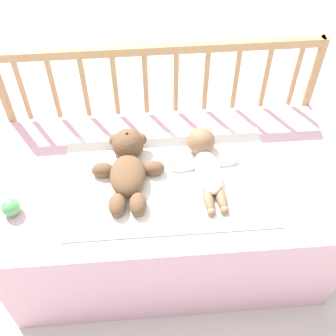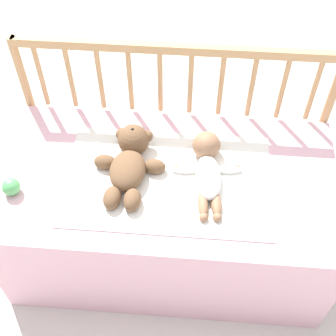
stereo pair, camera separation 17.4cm
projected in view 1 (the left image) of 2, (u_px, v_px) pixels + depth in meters
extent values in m
plane|color=silver|center=(168.00, 246.00, 2.21)|extent=(12.00, 12.00, 0.00)
cube|color=#EDB7C6|center=(168.00, 215.00, 2.00)|extent=(1.31, 0.68, 0.53)
cylinder|color=tan|center=(18.00, 134.00, 2.06)|extent=(0.04, 0.04, 0.87)
cylinder|color=tan|center=(301.00, 118.00, 2.13)|extent=(0.04, 0.04, 0.87)
cube|color=tan|center=(160.00, 49.00, 1.77)|extent=(1.27, 0.03, 0.04)
cylinder|color=tan|center=(22.00, 91.00, 1.87)|extent=(0.02, 0.02, 0.30)
cylinder|color=tan|center=(54.00, 89.00, 1.88)|extent=(0.02, 0.02, 0.30)
cylinder|color=tan|center=(84.00, 87.00, 1.89)|extent=(0.02, 0.02, 0.30)
cylinder|color=tan|center=(115.00, 86.00, 1.89)|extent=(0.02, 0.02, 0.30)
cylinder|color=tan|center=(146.00, 84.00, 1.90)|extent=(0.02, 0.02, 0.30)
cylinder|color=tan|center=(176.00, 83.00, 1.91)|extent=(0.02, 0.02, 0.30)
cylinder|color=tan|center=(206.00, 81.00, 1.91)|extent=(0.02, 0.02, 0.30)
cylinder|color=tan|center=(236.00, 79.00, 1.92)|extent=(0.02, 0.02, 0.30)
cylinder|color=tan|center=(266.00, 78.00, 1.92)|extent=(0.02, 0.02, 0.30)
cylinder|color=tan|center=(295.00, 76.00, 1.93)|extent=(0.02, 0.02, 0.30)
cube|color=white|center=(169.00, 180.00, 1.78)|extent=(0.78, 0.49, 0.01)
ellipsoid|color=brown|center=(128.00, 175.00, 1.74)|extent=(0.14, 0.19, 0.09)
sphere|color=brown|center=(128.00, 144.00, 1.81)|extent=(0.12, 0.12, 0.12)
sphere|color=tan|center=(127.00, 138.00, 1.79)|extent=(0.05, 0.05, 0.05)
sphere|color=black|center=(127.00, 135.00, 1.77)|extent=(0.02, 0.02, 0.02)
sphere|color=brown|center=(115.00, 140.00, 1.82)|extent=(0.05, 0.05, 0.05)
sphere|color=brown|center=(140.00, 139.00, 1.83)|extent=(0.05, 0.05, 0.05)
ellipsoid|color=brown|center=(103.00, 170.00, 1.78)|extent=(0.09, 0.06, 0.06)
ellipsoid|color=brown|center=(154.00, 168.00, 1.78)|extent=(0.09, 0.06, 0.06)
ellipsoid|color=brown|center=(117.00, 205.00, 1.67)|extent=(0.07, 0.10, 0.06)
ellipsoid|color=brown|center=(138.00, 204.00, 1.67)|extent=(0.07, 0.10, 0.06)
ellipsoid|color=white|center=(208.00, 172.00, 1.76)|extent=(0.11, 0.21, 0.07)
sphere|color=#936B4C|center=(201.00, 141.00, 1.83)|extent=(0.11, 0.11, 0.11)
ellipsoid|color=white|center=(184.00, 167.00, 1.80)|extent=(0.11, 0.04, 0.03)
ellipsoid|color=white|center=(226.00, 162.00, 1.82)|extent=(0.11, 0.04, 0.03)
sphere|color=#936B4C|center=(176.00, 167.00, 1.80)|extent=(0.03, 0.03, 0.03)
sphere|color=#936B4C|center=(234.00, 160.00, 1.82)|extent=(0.03, 0.03, 0.03)
ellipsoid|color=#936B4C|center=(208.00, 199.00, 1.70)|extent=(0.05, 0.11, 0.04)
ellipsoid|color=#936B4C|center=(221.00, 198.00, 1.71)|extent=(0.05, 0.11, 0.04)
sphere|color=#936B4C|center=(211.00, 212.00, 1.67)|extent=(0.03, 0.03, 0.03)
sphere|color=#936B4C|center=(225.00, 210.00, 1.67)|extent=(0.03, 0.03, 0.03)
sphere|color=#59BF66|center=(11.00, 207.00, 1.66)|extent=(0.07, 0.07, 0.07)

